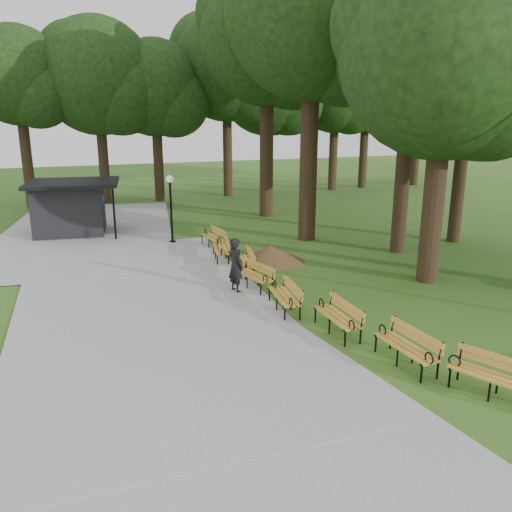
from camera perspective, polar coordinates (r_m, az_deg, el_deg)
name	(u,v)px	position (r m, az deg, el deg)	size (l,w,h in m)	color
ground	(303,323)	(14.44, 5.18, -7.40)	(100.00, 100.00, 0.00)	#2D5719
path	(140,305)	(16.02, -12.75, -5.28)	(12.00, 38.00, 0.06)	#969699
person	(236,265)	(16.57, -2.27, -1.02)	(0.66, 0.43, 1.80)	black
kiosk	(69,208)	(26.23, -19.95, 5.04)	(4.09, 3.55, 2.56)	black
lamp_post	(170,195)	(23.04, -9.46, 6.73)	(0.32, 0.32, 3.03)	black
dirt_mound	(270,254)	(20.02, 1.58, 0.22)	(2.37, 2.37, 0.68)	#47301C
bench_0	(495,378)	(11.73, 24.92, -12.14)	(1.90, 0.64, 0.88)	#C18B2C
bench_1	(406,347)	(12.44, 16.25, -9.67)	(1.90, 0.64, 0.88)	#C18B2C
bench_2	(337,317)	(13.78, 8.98, -6.71)	(1.90, 0.64, 0.88)	#C18B2C
bench_3	(284,296)	(15.13, 3.12, -4.49)	(1.90, 0.64, 0.88)	#C18B2C
bench_4	(253,276)	(17.02, -0.37, -2.18)	(1.90, 0.64, 0.88)	#C18B2C
bench_5	(244,261)	(18.65, -1.35, -0.61)	(1.90, 0.64, 0.88)	#C18B2C
bench_6	(221,249)	(20.41, -3.93, 0.77)	(1.90, 0.64, 0.88)	#C18B2C
bench_7	(214,238)	(22.26, -4.72, 1.99)	(1.90, 0.64, 0.88)	#C18B2C
lawn_tree_0	(447,52)	(18.13, 20.42, 20.39)	(6.74, 6.74, 10.86)	black
lawn_tree_1	(412,47)	(21.96, 16.92, 21.25)	(6.21, 6.21, 11.21)	black
lawn_tree_2	(312,12)	(23.68, 6.27, 25.26)	(7.37, 7.37, 13.43)	black
lawn_tree_4	(267,38)	(29.24, 1.24, 22.98)	(7.07, 7.07, 13.05)	black
lawn_tree_5	(470,72)	(24.60, 22.66, 18.32)	(5.50, 5.50, 10.11)	black
tree_backdrop	(247,77)	(37.45, -1.03, 19.17)	(36.20, 8.53, 16.09)	black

